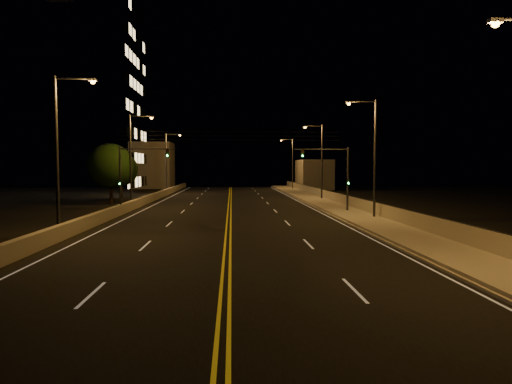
{
  "coord_description": "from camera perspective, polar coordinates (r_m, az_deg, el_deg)",
  "views": [
    {
      "loc": [
        0.23,
        -12.97,
        4.3
      ],
      "look_at": [
        2.0,
        18.0,
        2.5
      ],
      "focal_mm": 30.0,
      "sensor_mm": 36.0,
      "label": 1
    }
  ],
  "objects": [
    {
      "name": "streetlight_6",
      "position": [
        69.74,
        -11.68,
        4.3
      ],
      "size": [
        2.55,
        0.28,
        9.71
      ],
      "color": "#2D2D33",
      "rests_on": "ground"
    },
    {
      "name": "streetlight_1",
      "position": [
        35.82,
        15.2,
        5.24
      ],
      "size": [
        2.55,
        0.28,
        9.71
      ],
      "color": "#2D2D33",
      "rests_on": "ground"
    },
    {
      "name": "parapet_rail",
      "position": [
        35.28,
        17.01,
        -1.65
      ],
      "size": [
        0.06,
        120.0,
        0.06
      ],
      "primitive_type": "cylinder",
      "rotation": [
        1.57,
        0.0,
        0.0
      ],
      "color": "black",
      "rests_on": "parapet_wall"
    },
    {
      "name": "streetlight_5",
      "position": [
        46.07,
        -16.07,
        4.77
      ],
      "size": [
        2.55,
        0.28,
        9.71
      ],
      "color": "#2D2D33",
      "rests_on": "ground"
    },
    {
      "name": "traffic_signal_left",
      "position": [
        40.13,
        -16.3,
        2.6
      ],
      "size": [
        5.11,
        0.31,
        6.16
      ],
      "color": "#2D2D33",
      "rests_on": "ground"
    },
    {
      "name": "jersey_barrier",
      "position": [
        34.69,
        -20.2,
        -3.24
      ],
      "size": [
        0.45,
        120.0,
        0.92
      ],
      "primitive_type": "cube",
      "color": "#A29987",
      "rests_on": "ground"
    },
    {
      "name": "streetlight_4",
      "position": [
        28.16,
        -24.55,
        5.61
      ],
      "size": [
        2.55,
        0.28,
        9.71
      ],
      "color": "#2D2D33",
      "rests_on": "ground"
    },
    {
      "name": "lane_markings",
      "position": [
        33.17,
        -3.65,
        -4.09
      ],
      "size": [
        17.32,
        116.0,
        0.0
      ],
      "color": "silver",
      "rests_on": "road"
    },
    {
      "name": "overhead_wires",
      "position": [
        42.58,
        -3.6,
        7.49
      ],
      "size": [
        22.0,
        0.03,
        0.83
      ],
      "color": "black"
    },
    {
      "name": "building_tower",
      "position": [
        74.28,
        -24.89,
        11.4
      ],
      "size": [
        24.0,
        15.0,
        31.41
      ],
      "color": "gray",
      "rests_on": "ground"
    },
    {
      "name": "traffic_signal_right",
      "position": [
        40.31,
        10.78,
        2.68
      ],
      "size": [
        5.11,
        0.31,
        6.16
      ],
      "color": "#2D2D33",
      "rests_on": "ground"
    },
    {
      "name": "curb",
      "position": [
        34.36,
        11.45,
        -3.81
      ],
      "size": [
        0.14,
        120.0,
        0.15
      ],
      "primitive_type": "cube",
      "color": "#A19886",
      "rests_on": "ground"
    },
    {
      "name": "parapet_wall",
      "position": [
        35.33,
        17.0,
        -2.51
      ],
      "size": [
        0.3,
        120.0,
        1.0
      ],
      "primitive_type": "cube",
      "color": "#A29987",
      "rests_on": "sidewalk"
    },
    {
      "name": "streetlight_3",
      "position": [
        81.48,
        4.72,
        4.2
      ],
      "size": [
        2.55,
        0.28,
        9.71
      ],
      "color": "#2D2D33",
      "rests_on": "ground"
    },
    {
      "name": "tree_1",
      "position": [
        62.82,
        -17.54,
        2.88
      ],
      "size": [
        4.67,
        4.67,
        6.32
      ],
      "color": "black",
      "rests_on": "ground"
    },
    {
      "name": "road",
      "position": [
        33.25,
        -3.65,
        -4.1
      ],
      "size": [
        18.0,
        120.0,
        0.02
      ],
      "primitive_type": "cube",
      "color": "black",
      "rests_on": "ground"
    },
    {
      "name": "tree_0",
      "position": [
        51.96,
        -18.82,
        3.28
      ],
      "size": [
        5.18,
        5.18,
        7.03
      ],
      "color": "black",
      "rests_on": "ground"
    },
    {
      "name": "streetlight_2",
      "position": [
        55.47,
        8.52,
        4.6
      ],
      "size": [
        2.55,
        0.28,
        9.71
      ],
      "color": "#2D2D33",
      "rests_on": "ground"
    },
    {
      "name": "ground",
      "position": [
        13.67,
        -4.22,
        -15.03
      ],
      "size": [
        160.0,
        160.0,
        0.0
      ],
      "primitive_type": "plane",
      "color": "black",
      "rests_on": "ground"
    },
    {
      "name": "distant_building_left",
      "position": [
        90.67,
        -13.6,
        3.46
      ],
      "size": [
        8.0,
        8.0,
        9.34
      ],
      "primitive_type": "cube",
      "color": "gray",
      "rests_on": "ground"
    },
    {
      "name": "sidewalk",
      "position": [
        34.87,
        14.43,
        -3.62
      ],
      "size": [
        3.6,
        120.0,
        0.3
      ],
      "primitive_type": "cube",
      "color": "#A19886",
      "rests_on": "ground"
    },
    {
      "name": "distant_building_right",
      "position": [
        85.42,
        7.72,
        2.33
      ],
      "size": [
        6.0,
        10.0,
        5.74
      ],
      "primitive_type": "cube",
      "color": "gray",
      "rests_on": "ground"
    }
  ]
}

